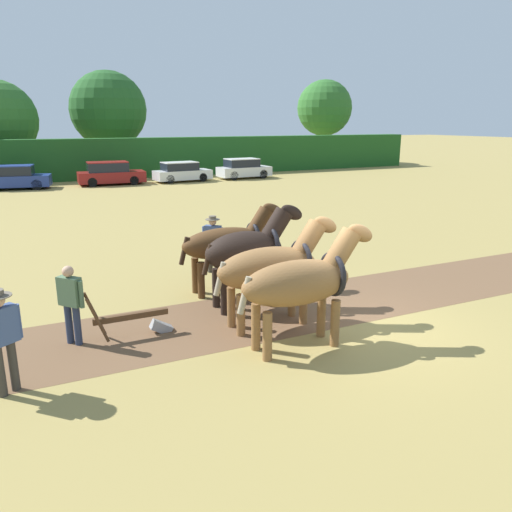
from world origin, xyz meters
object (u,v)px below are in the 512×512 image
at_px(draft_horse_trail_left, 249,250).
at_px(parked_car_far_left, 16,178).
at_px(draft_horse_lead_left, 302,281).
at_px(parked_car_left, 110,174).
at_px(parked_car_center_left, 182,172).
at_px(farmer_onlooker_left, 2,333).
at_px(tree_center, 108,110).
at_px(farmer_at_plow, 71,300).
at_px(parked_car_center, 243,169).
at_px(draft_horse_lead_right, 273,267).
at_px(farmer_beside_team, 213,240).
at_px(draft_horse_trail_right, 229,243).
at_px(tree_center_right, 325,108).
at_px(plow, 138,321).

height_order(draft_horse_trail_left, parked_car_far_left, draft_horse_trail_left).
xyz_separation_m(draft_horse_lead_left, parked_car_left, (1.46, 28.18, -0.58)).
height_order(draft_horse_trail_left, parked_car_center_left, draft_horse_trail_left).
bearing_deg(farmer_onlooker_left, tree_center, 134.97).
bearing_deg(farmer_at_plow, farmer_onlooker_left, -168.32).
bearing_deg(parked_car_center, farmer_at_plow, -123.13).
xyz_separation_m(tree_center, farmer_at_plow, (-7.44, -36.37, -4.34)).
bearing_deg(farmer_at_plow, draft_horse_lead_right, -51.98).
distance_m(draft_horse_lead_right, parked_car_left, 26.99).
relative_size(parked_car_center_left, parked_car_center, 1.02).
height_order(parked_car_center_left, parked_car_center, parked_car_center).
bearing_deg(draft_horse_lead_right, parked_car_center, 67.60).
xyz_separation_m(draft_horse_lead_left, farmer_beside_team, (0.27, 5.40, -0.36)).
xyz_separation_m(draft_horse_trail_right, farmer_beside_team, (0.21, 1.69, -0.30)).
bearing_deg(parked_car_center, parked_car_center_left, 177.43).
relative_size(tree_center_right, farmer_at_plow, 5.30).
xyz_separation_m(draft_horse_lead_right, draft_horse_trail_left, (0.02, 1.23, 0.08)).
height_order(tree_center_right, draft_horse_lead_right, tree_center_right).
relative_size(draft_horse_lead_right, parked_car_center, 0.72).
bearing_deg(plow, farmer_at_plow, 172.61).
relative_size(farmer_at_plow, parked_car_center, 0.39).
bearing_deg(draft_horse_lead_left, farmer_at_plow, 153.42).
height_order(draft_horse_lead_left, parked_car_center_left, draft_horse_lead_left).
height_order(draft_horse_lead_right, plow, draft_horse_lead_right).
height_order(tree_center, draft_horse_lead_right, tree_center).
relative_size(tree_center, parked_car_far_left, 1.99).
height_order(draft_horse_lead_left, parked_car_left, draft_horse_lead_left).
height_order(parked_car_far_left, parked_car_center_left, parked_car_far_left).
relative_size(draft_horse_lead_right, parked_car_center_left, 0.71).
relative_size(draft_horse_lead_left, parked_car_center_left, 0.71).
relative_size(plow, parked_car_center_left, 0.41).
relative_size(tree_center_right, parked_car_center, 2.07).
relative_size(plow, parked_car_left, 0.38).
relative_size(plow, farmer_onlooker_left, 0.98).
bearing_deg(tree_center, draft_horse_lead_left, -95.13).
bearing_deg(farmer_onlooker_left, farmer_at_plow, 109.57).
distance_m(farmer_onlooker_left, parked_car_center, 31.82).
bearing_deg(draft_horse_trail_right, parked_car_center, 65.57).
xyz_separation_m(draft_horse_trail_right, parked_car_far_left, (-4.57, 24.71, -0.54)).
xyz_separation_m(tree_center_right, draft_horse_trail_left, (-25.85, -36.08, -4.26)).
bearing_deg(draft_horse_trail_left, draft_horse_trail_right, 89.80).
bearing_deg(parked_car_left, parked_car_far_left, -179.32).
bearing_deg(parked_car_center, farmer_onlooker_left, -123.56).
bearing_deg(farmer_onlooker_left, draft_horse_lead_left, 51.45).
bearing_deg(plow, farmer_beside_team, 50.17).
relative_size(draft_horse_lead_right, parked_car_left, 0.65).
distance_m(tree_center_right, draft_horse_trail_left, 44.59).
xyz_separation_m(farmer_onlooker_left, parked_car_center_left, (11.66, 27.18, -0.36)).
bearing_deg(draft_horse_trail_right, parked_car_far_left, 101.41).
bearing_deg(draft_horse_trail_right, tree_center_right, 54.38).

